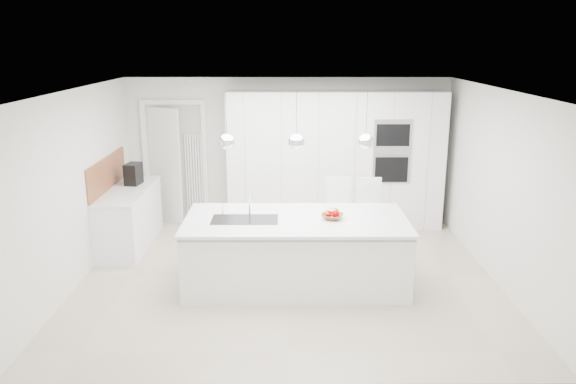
{
  "coord_description": "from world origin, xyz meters",
  "views": [
    {
      "loc": [
        -0.02,
        -7.07,
        3.09
      ],
      "look_at": [
        0.0,
        0.3,
        1.1
      ],
      "focal_mm": 35.0,
      "sensor_mm": 36.0,
      "label": 1
    }
  ],
  "objects_px": {
    "island_base": "(296,254)",
    "bar_stool_right": "(369,219)",
    "espresso_machine": "(133,174)",
    "bar_stool_left": "(338,219)",
    "fruit_bowl": "(332,216)"
  },
  "relations": [
    {
      "from": "island_base",
      "to": "bar_stool_right",
      "type": "height_order",
      "value": "bar_stool_right"
    },
    {
      "from": "fruit_bowl",
      "to": "bar_stool_left",
      "type": "distance_m",
      "value": 1.04
    },
    {
      "from": "island_base",
      "to": "fruit_bowl",
      "type": "xyz_separation_m",
      "value": [
        0.46,
        0.02,
        0.5
      ]
    },
    {
      "from": "fruit_bowl",
      "to": "island_base",
      "type": "bearing_deg",
      "value": -176.9
    },
    {
      "from": "island_base",
      "to": "bar_stool_right",
      "type": "bearing_deg",
      "value": 43.16
    },
    {
      "from": "island_base",
      "to": "bar_stool_left",
      "type": "xyz_separation_m",
      "value": [
        0.63,
        0.99,
        0.15
      ]
    },
    {
      "from": "island_base",
      "to": "fruit_bowl",
      "type": "relative_size",
      "value": 10.25
    },
    {
      "from": "espresso_machine",
      "to": "bar_stool_right",
      "type": "bearing_deg",
      "value": -4.23
    },
    {
      "from": "bar_stool_left",
      "to": "fruit_bowl",
      "type": "bearing_deg",
      "value": -99.17
    },
    {
      "from": "island_base",
      "to": "espresso_machine",
      "type": "distance_m",
      "value": 3.18
    },
    {
      "from": "bar_stool_left",
      "to": "bar_stool_right",
      "type": "bearing_deg",
      "value": 4.3
    },
    {
      "from": "espresso_machine",
      "to": "bar_stool_right",
      "type": "height_order",
      "value": "espresso_machine"
    },
    {
      "from": "espresso_machine",
      "to": "bar_stool_left",
      "type": "bearing_deg",
      "value": -6.4
    },
    {
      "from": "espresso_machine",
      "to": "fruit_bowl",
      "type": "bearing_deg",
      "value": -22.7
    },
    {
      "from": "island_base",
      "to": "bar_stool_right",
      "type": "xyz_separation_m",
      "value": [
        1.09,
        1.02,
        0.15
      ]
    }
  ]
}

